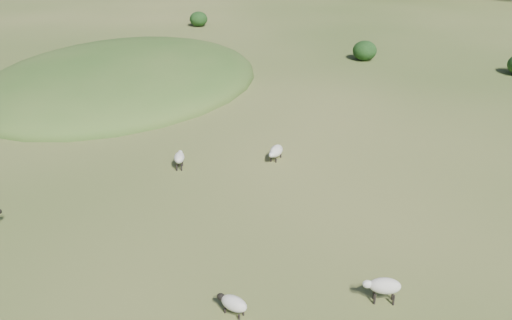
% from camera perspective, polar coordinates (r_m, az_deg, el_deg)
% --- Properties ---
extents(ground, '(160.00, 160.00, 0.00)m').
position_cam_1_polar(ground, '(38.35, 8.74, 8.26)').
color(ground, '#2B4A17').
rests_on(ground, ground).
extents(mound, '(16.00, 20.00, 4.00)m').
position_cam_1_polar(mound, '(37.56, -13.33, 7.51)').
color(mound, '#33561E').
rests_on(mound, ground).
extents(shrubs, '(28.77, 5.68, 1.40)m').
position_cam_1_polar(shrubs, '(44.20, 9.90, 11.36)').
color(shrubs, black).
rests_on(shrubs, ground).
extents(sheep_0, '(0.80, 1.03, 0.73)m').
position_cam_1_polar(sheep_0, '(25.07, -7.68, 0.25)').
color(sheep_0, '#C0B59F').
rests_on(sheep_0, ground).
extents(sheep_1, '(1.18, 0.83, 0.82)m').
position_cam_1_polar(sheep_1, '(17.45, 12.65, -12.19)').
color(sheep_1, '#C0B59F').
rests_on(sheep_1, ground).
extents(sheep_2, '(1.05, 0.54, 0.60)m').
position_cam_1_polar(sheep_2, '(16.77, -2.30, -14.11)').
color(sheep_2, '#C0B59F').
rests_on(sheep_2, ground).
extents(sheep_3, '(0.58, 1.19, 0.68)m').
position_cam_1_polar(sheep_3, '(25.65, 1.99, 0.87)').
color(sheep_3, '#C0B59F').
rests_on(sheep_3, ground).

